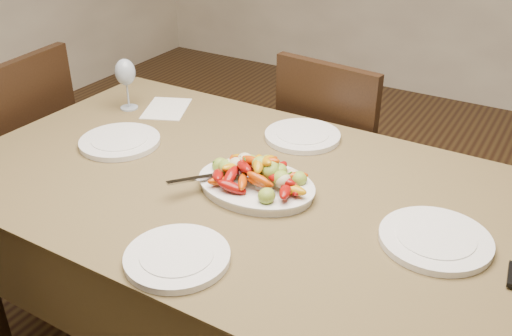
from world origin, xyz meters
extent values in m
cube|color=brown|center=(0.08, 0.09, 0.38)|extent=(1.85, 1.05, 0.76)
ellipsoid|color=white|center=(0.09, 0.07, 0.77)|extent=(0.34, 0.25, 0.02)
cylinder|color=white|center=(-0.45, 0.09, 0.77)|extent=(0.27, 0.27, 0.02)
cylinder|color=white|center=(0.60, 0.08, 0.77)|extent=(0.28, 0.28, 0.02)
cylinder|color=white|center=(0.06, 0.44, 0.77)|extent=(0.26, 0.26, 0.02)
cylinder|color=white|center=(0.10, -0.30, 0.77)|extent=(0.25, 0.25, 0.02)
cube|color=silver|center=(-0.50, 0.40, 0.76)|extent=(0.22, 0.25, 0.00)
camera|label=1|loc=(0.81, -1.13, 1.61)|focal=40.00mm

